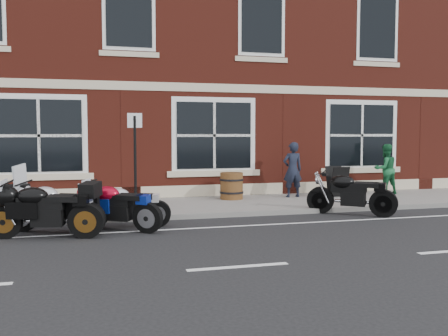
{
  "coord_description": "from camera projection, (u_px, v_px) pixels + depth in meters",
  "views": [
    {
      "loc": [
        -2.16,
        -10.16,
        2.04
      ],
      "look_at": [
        1.02,
        1.6,
        1.19
      ],
      "focal_mm": 40.0,
      "sensor_mm": 36.0,
      "label": 1
    }
  ],
  "objects": [
    {
      "name": "pedestrian_right",
      "position": [
        385.0,
        169.0,
        15.7
      ],
      "size": [
        0.78,
        0.62,
        1.58
      ],
      "primitive_type": "imported",
      "rotation": [
        0.0,
        0.0,
        3.17
      ],
      "color": "#1A5D33",
      "rests_on": "sidewalk"
    },
    {
      "name": "parking_sign",
      "position": [
        135.0,
        157.0,
        11.58
      ],
      "size": [
        0.34,
        0.07,
        2.38
      ],
      "rotation": [
        0.0,
        0.0,
        -0.15
      ],
      "color": "black",
      "rests_on": "sidewalk"
    },
    {
      "name": "pedestrian_left",
      "position": [
        293.0,
        170.0,
        14.93
      ],
      "size": [
        0.61,
        0.4,
        1.65
      ],
      "primitive_type": "imported",
      "rotation": [
        0.0,
        0.0,
        3.15
      ],
      "color": "black",
      "rests_on": "sidewalk"
    },
    {
      "name": "a_board_sign",
      "position": [
        337.0,
        181.0,
        15.08
      ],
      "size": [
        0.58,
        0.4,
        0.92
      ],
      "primitive_type": null,
      "rotation": [
        0.0,
        0.0,
        0.06
      ],
      "color": "black",
      "rests_on": "sidewalk"
    },
    {
      "name": "ground",
      "position": [
        197.0,
        230.0,
        10.49
      ],
      "size": [
        80.0,
        80.0,
        0.0
      ],
      "primitive_type": "plane",
      "color": "black",
      "rests_on": "ground"
    },
    {
      "name": "moto_sport_silver",
      "position": [
        125.0,
        204.0,
        10.82
      ],
      "size": [
        1.89,
        0.57,
        0.86
      ],
      "rotation": [
        0.0,
        0.0,
        1.33
      ],
      "color": "black",
      "rests_on": "ground"
    },
    {
      "name": "moto_touring_silver",
      "position": [
        53.0,
        205.0,
        10.19
      ],
      "size": [
        1.99,
        1.04,
        1.41
      ],
      "rotation": [
        0.0,
        0.0,
        1.13
      ],
      "color": "black",
      "rests_on": "ground"
    },
    {
      "name": "sidewalk",
      "position": [
        174.0,
        207.0,
        13.38
      ],
      "size": [
        30.0,
        3.0,
        0.12
      ],
      "primitive_type": "cube",
      "color": "slate",
      "rests_on": "ground"
    },
    {
      "name": "moto_naked_black",
      "position": [
        350.0,
        192.0,
        12.41
      ],
      "size": [
        1.8,
        1.52,
        1.0
      ],
      "rotation": [
        0.0,
        0.0,
        0.88
      ],
      "color": "black",
      "rests_on": "ground"
    },
    {
      "name": "kerb",
      "position": [
        185.0,
        216.0,
        11.86
      ],
      "size": [
        30.0,
        0.16,
        0.12
      ],
      "primitive_type": "cube",
      "color": "slate",
      "rests_on": "ground"
    },
    {
      "name": "pub_building",
      "position": [
        142.0,
        35.0,
        20.18
      ],
      "size": [
        24.0,
        12.0,
        12.0
      ],
      "primitive_type": "cube",
      "color": "maroon",
      "rests_on": "ground"
    },
    {
      "name": "barrel_planter",
      "position": [
        232.0,
        186.0,
        14.52
      ],
      "size": [
        0.7,
        0.7,
        0.77
      ],
      "color": "#4B2514",
      "rests_on": "sidewalk"
    },
    {
      "name": "moto_sport_red",
      "position": [
        116.0,
        205.0,
        10.41
      ],
      "size": [
        1.78,
        1.32,
        0.94
      ],
      "rotation": [
        0.0,
        0.0,
        0.95
      ],
      "color": "black",
      "rests_on": "ground"
    },
    {
      "name": "moto_sport_black",
      "position": [
        43.0,
        209.0,
        9.63
      ],
      "size": [
        2.23,
        0.67,
        1.01
      ],
      "rotation": [
        0.0,
        0.0,
        1.33
      ],
      "color": "black",
      "rests_on": "ground"
    }
  ]
}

